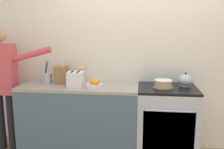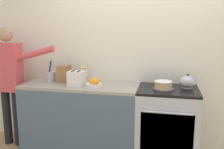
{
  "view_description": "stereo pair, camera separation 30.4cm",
  "coord_description": "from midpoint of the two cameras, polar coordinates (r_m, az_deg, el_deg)",
  "views": [
    {
      "loc": [
        0.03,
        -2.7,
        1.65
      ],
      "look_at": [
        -0.3,
        0.26,
        1.06
      ],
      "focal_mm": 40.0,
      "sensor_mm": 36.0,
      "label": 1
    },
    {
      "loc": [
        0.33,
        -2.65,
        1.65
      ],
      "look_at": [
        -0.3,
        0.26,
        1.06
      ],
      "focal_mm": 40.0,
      "sensor_mm": 36.0,
      "label": 2
    }
  ],
  "objects": [
    {
      "name": "wall_back",
      "position": [
        3.3,
        3.3,
        5.09
      ],
      "size": [
        8.0,
        0.04,
        2.6
      ],
      "color": "silver",
      "rests_on": "ground_plane"
    },
    {
      "name": "counter_cabinet",
      "position": [
        3.33,
        -10.0,
        -10.05
      ],
      "size": [
        1.49,
        0.58,
        0.91
      ],
      "color": "#4C6070",
      "rests_on": "ground_plane"
    },
    {
      "name": "stove_range",
      "position": [
        3.2,
        9.58,
        -10.88
      ],
      "size": [
        0.71,
        0.62,
        0.91
      ],
      "color": "#B7BABF",
      "rests_on": "ground_plane"
    },
    {
      "name": "layer_cake",
      "position": [
        3.02,
        8.83,
        -2.23
      ],
      "size": [
        0.26,
        0.26,
        0.1
      ],
      "color": "#4C4C51",
      "rests_on": "stove_range"
    },
    {
      "name": "tea_kettle",
      "position": [
        3.17,
        13.87,
        -1.29
      ],
      "size": [
        0.21,
        0.17,
        0.17
      ],
      "color": "#B7BABF",
      "rests_on": "stove_range"
    },
    {
      "name": "knife_block",
      "position": [
        3.33,
        -14.1,
        -0.02
      ],
      "size": [
        0.15,
        0.17,
        0.32
      ],
      "color": "olive",
      "rests_on": "counter_cabinet"
    },
    {
      "name": "utensil_crock",
      "position": [
        3.42,
        -17.05,
        -0.7
      ],
      "size": [
        0.12,
        0.12,
        0.29
      ],
      "color": "#B7BABF",
      "rests_on": "counter_cabinet"
    },
    {
      "name": "fruit_bowl",
      "position": [
        3.03,
        -6.89,
        -2.09
      ],
      "size": [
        0.2,
        0.2,
        0.11
      ],
      "color": "silver",
      "rests_on": "counter_cabinet"
    },
    {
      "name": "toaster",
      "position": [
        3.1,
        -11.17,
        -1.1
      ],
      "size": [
        0.2,
        0.16,
        0.19
      ],
      "color": "silver",
      "rests_on": "counter_cabinet"
    },
    {
      "name": "milk_carton",
      "position": [
        3.35,
        -9.6,
        0.04
      ],
      "size": [
        0.07,
        0.07,
        0.22
      ],
      "color": "white",
      "rests_on": "counter_cabinet"
    },
    {
      "name": "person_baker",
      "position": [
        3.57,
        -25.9,
        -0.93
      ],
      "size": [
        0.92,
        0.2,
        1.62
      ],
      "rotation": [
        0.0,
        0.0,
        0.14
      ],
      "color": "black",
      "rests_on": "ground_plane"
    }
  ]
}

